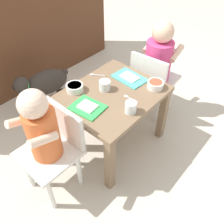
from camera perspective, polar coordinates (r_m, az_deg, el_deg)
The scene contains 14 objects.
ground_plane at distance 1.70m, azimuth -0.00°, elevation -6.85°, with size 7.00×7.00×0.00m, color beige.
kitchen_cabinet_back at distance 2.15m, azimuth -23.74°, elevation 17.75°, with size 1.91×0.32×1.02m, color #56331E.
dining_table at distance 1.46m, azimuth -0.00°, elevation 2.09°, with size 0.59×0.49×0.42m.
seated_child_left at distance 1.21m, azimuth -15.40°, elevation -4.85°, with size 0.28×0.28×0.70m.
seated_child_right at distance 1.71m, azimuth 10.68°, elevation 11.80°, with size 0.30×0.30×0.71m.
dog at distance 1.92m, azimuth -15.78°, elevation 6.52°, with size 0.42×0.24×0.32m.
food_tray_left at distance 1.31m, azimuth -5.78°, elevation 1.15°, with size 0.16×0.19×0.02m.
food_tray_right at distance 1.53m, azimuth 4.16°, elevation 8.05°, with size 0.15×0.21×0.02m.
water_cup_left at distance 1.27m, azimuth 4.42°, elevation 0.98°, with size 0.06×0.06×0.06m.
water_cup_right at distance 1.42m, azimuth -1.80°, elevation 6.09°, with size 0.07×0.07×0.06m.
veggie_bowl_near at distance 1.43m, azimuth -8.75°, elevation 5.72°, with size 0.10×0.10×0.04m.
cereal_bowl_right_side at distance 1.46m, azimuth 10.18°, elevation 6.37°, with size 0.10×0.10×0.04m.
spoon_by_left_tray at distance 1.56m, azimuth -3.87°, elevation 8.71°, with size 0.06×0.09×0.01m.
spoon_by_right_tray at distance 1.37m, azimuth 4.12°, elevation 3.29°, with size 0.02×0.10×0.01m.
Camera 1 is at (-0.84, -0.73, 1.29)m, focal length 38.88 mm.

